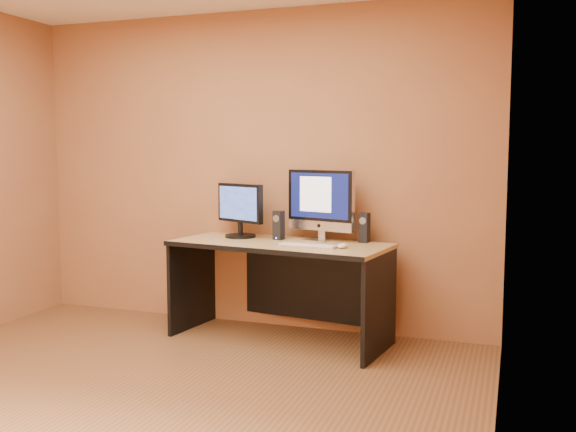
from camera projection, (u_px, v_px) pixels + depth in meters
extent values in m
plane|color=brown|center=(119.00, 412.00, 3.60)|extent=(4.00, 4.00, 0.00)
cube|color=silver|center=(307.00, 246.00, 4.67)|extent=(0.45, 0.15, 0.02)
ellipsoid|color=white|center=(343.00, 246.00, 4.60)|extent=(0.09, 0.12, 0.04)
cylinder|color=black|center=(324.00, 238.00, 5.13)|extent=(0.06, 0.22, 0.01)
cylinder|color=black|center=(321.00, 237.00, 5.16)|extent=(0.13, 0.14, 0.01)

